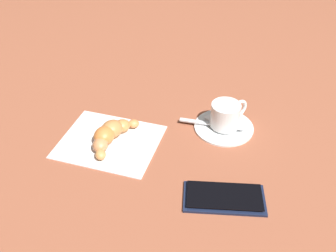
{
  "coord_description": "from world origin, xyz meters",
  "views": [
    {
      "loc": [
        -0.08,
        0.61,
        0.51
      ],
      "look_at": [
        -0.0,
        0.01,
        0.02
      ],
      "focal_mm": 40.53,
      "sensor_mm": 36.0,
      "label": 1
    }
  ],
  "objects": [
    {
      "name": "ground_plane",
      "position": [
        0.0,
        0.0,
        0.0
      ],
      "size": [
        1.8,
        1.8,
        0.0
      ],
      "primitive_type": "plane",
      "color": "brown"
    },
    {
      "name": "saucer",
      "position": [
        -0.12,
        -0.03,
        0.0
      ],
      "size": [
        0.13,
        0.13,
        0.01
      ],
      "primitive_type": "cylinder",
      "color": "white",
      "rests_on": "ground"
    },
    {
      "name": "espresso_cup",
      "position": [
        -0.12,
        -0.03,
        0.03
      ],
      "size": [
        0.08,
        0.07,
        0.05
      ],
      "color": "white",
      "rests_on": "saucer"
    },
    {
      "name": "teaspoon",
      "position": [
        -0.11,
        -0.02,
        0.01
      ],
      "size": [
        0.14,
        0.03,
        0.01
      ],
      "color": "silver",
      "rests_on": "saucer"
    },
    {
      "name": "sugar_packet",
      "position": [
        -0.1,
        -0.06,
        0.01
      ],
      "size": [
        0.06,
        0.06,
        0.01
      ],
      "primitive_type": "cube",
      "rotation": [
        0.0,
        0.0,
        7.06
      ],
      "color": "white",
      "rests_on": "saucer"
    },
    {
      "name": "napkin",
      "position": [
        0.11,
        0.05,
        0.0
      ],
      "size": [
        0.22,
        0.19,
        0.0
      ],
      "primitive_type": "cube",
      "rotation": [
        0.0,
        0.0,
        -0.17
      ],
      "color": "silver",
      "rests_on": "ground"
    },
    {
      "name": "croissant",
      "position": [
        0.11,
        0.05,
        0.02
      ],
      "size": [
        0.09,
        0.13,
        0.03
      ],
      "color": "#D5854A",
      "rests_on": "napkin"
    },
    {
      "name": "cell_phone",
      "position": [
        -0.12,
        0.17,
        0.01
      ],
      "size": [
        0.14,
        0.08,
        0.01
      ],
      "color": "#151D36",
      "rests_on": "ground"
    }
  ]
}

